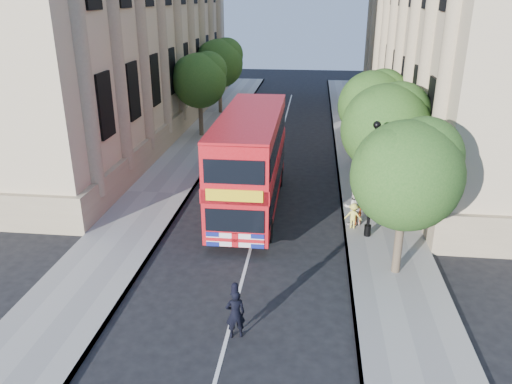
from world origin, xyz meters
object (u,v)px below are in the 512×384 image
(box_van, at_px, (236,146))
(woman_pedestrian, at_px, (353,207))
(double_decker_bus, at_px, (250,159))
(lamp_post, at_px, (372,185))
(police_constable, at_px, (235,314))

(box_van, xyz_separation_m, woman_pedestrian, (6.71, -8.16, -0.31))
(box_van, height_order, woman_pedestrian, box_van)
(woman_pedestrian, bearing_deg, box_van, -67.00)
(double_decker_bus, bearing_deg, box_van, 104.86)
(lamp_post, distance_m, box_van, 11.89)
(double_decker_bus, relative_size, police_constable, 6.10)
(woman_pedestrian, bearing_deg, lamp_post, 101.60)
(double_decker_bus, height_order, box_van, double_decker_bus)
(police_constable, bearing_deg, box_van, -98.74)
(box_van, bearing_deg, woman_pedestrian, -53.67)
(lamp_post, xyz_separation_m, double_decker_bus, (-5.54, 2.67, 0.12))
(double_decker_bus, relative_size, woman_pedestrian, 5.85)
(box_van, relative_size, police_constable, 2.83)
(lamp_post, height_order, police_constable, lamp_post)
(double_decker_bus, distance_m, woman_pedestrian, 5.42)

